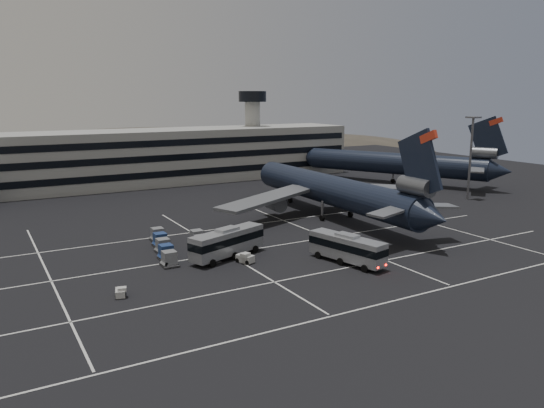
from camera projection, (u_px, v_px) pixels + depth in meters
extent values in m
plane|color=black|center=(276.00, 254.00, 77.01)|extent=(260.00, 260.00, 0.00)
cube|color=silver|center=(376.00, 305.00, 58.28)|extent=(90.00, 0.25, 0.01)
cube|color=silver|center=(315.00, 274.00, 68.50)|extent=(90.00, 0.25, 0.01)
cube|color=silver|center=(263.00, 248.00, 80.42)|extent=(90.00, 0.25, 0.01)
cube|color=silver|center=(224.00, 228.00, 92.34)|extent=(90.00, 0.25, 0.01)
cube|color=silver|center=(49.00, 277.00, 67.58)|extent=(0.25, 55.00, 0.01)
cube|color=silver|center=(221.00, 250.00, 79.21)|extent=(0.25, 55.00, 0.01)
cube|color=silver|center=(320.00, 235.00, 87.94)|extent=(0.25, 55.00, 0.01)
cube|color=silver|center=(418.00, 220.00, 98.61)|extent=(0.25, 55.00, 0.01)
cube|color=gray|center=(137.00, 158.00, 136.92)|extent=(120.00, 18.00, 14.00)
cube|color=black|center=(147.00, 175.00, 129.91)|extent=(118.00, 0.20, 1.60)
cube|color=black|center=(147.00, 159.00, 129.11)|extent=(118.00, 0.20, 1.60)
cube|color=black|center=(146.00, 144.00, 128.37)|extent=(118.00, 0.20, 1.60)
cylinder|color=gray|center=(253.00, 137.00, 154.79)|extent=(4.40, 4.40, 22.00)
cylinder|color=black|center=(252.00, 96.00, 152.50)|extent=(8.00, 8.00, 3.00)
ellipsoid|color=#38332B|center=(145.00, 178.00, 239.00)|extent=(252.00, 180.00, 44.00)
ellipsoid|color=#38332B|center=(295.00, 158.00, 276.90)|extent=(168.00, 120.00, 24.00)
cylinder|color=slate|center=(470.00, 159.00, 116.11)|extent=(0.50, 0.50, 18.00)
cube|color=slate|center=(473.00, 117.00, 114.29)|extent=(2.40, 2.40, 0.35)
cylinder|color=black|center=(331.00, 190.00, 99.93)|extent=(7.04, 48.15, 5.60)
cone|color=black|center=(267.00, 173.00, 122.61)|extent=(5.73, 4.67, 5.60)
cone|color=black|center=(434.00, 218.00, 76.99)|extent=(5.19, 5.15, 5.04)
cube|color=black|center=(420.00, 165.00, 78.54)|extent=(0.78, 9.48, 10.97)
cube|color=red|center=(429.00, 137.00, 76.40)|extent=(0.65, 3.25, 2.24)
cylinder|color=#595B60|center=(416.00, 186.00, 79.63)|extent=(2.88, 6.08, 2.70)
cube|color=slate|center=(391.00, 211.00, 78.84)|extent=(7.96, 4.49, 0.87)
cube|color=slate|center=(433.00, 206.00, 82.69)|extent=(8.05, 4.89, 0.87)
cube|color=slate|center=(267.00, 198.00, 96.08)|extent=(22.54, 12.78, 1.75)
cylinder|color=#595B60|center=(274.00, 203.00, 100.39)|extent=(2.86, 5.58, 2.70)
cube|color=slate|center=(376.00, 187.00, 107.56)|extent=(22.36, 13.89, 1.75)
cylinder|color=#595B60|center=(355.00, 195.00, 109.12)|extent=(2.86, 5.58, 2.70)
cylinder|color=slate|center=(290.00, 193.00, 113.82)|extent=(0.44, 0.44, 3.00)
cylinder|color=black|center=(290.00, 200.00, 114.15)|extent=(0.53, 1.11, 1.10)
cylinder|color=slate|center=(322.00, 209.00, 97.33)|extent=(0.44, 0.44, 3.00)
cylinder|color=black|center=(322.00, 218.00, 97.66)|extent=(0.53, 1.11, 1.10)
cylinder|color=slate|center=(351.00, 206.00, 100.26)|extent=(0.44, 0.44, 3.00)
cylinder|color=black|center=(350.00, 214.00, 100.59)|extent=(0.53, 1.11, 1.10)
cylinder|color=black|center=(394.00, 163.00, 139.48)|extent=(26.48, 45.44, 5.60)
cone|color=black|center=(307.00, 157.00, 153.75)|extent=(7.02, 6.53, 5.60)
cone|color=black|center=(501.00, 171.00, 125.05)|extent=(6.74, 6.73, 5.04)
cube|color=black|center=(488.00, 139.00, 125.47)|extent=(4.68, 8.70, 10.97)
cube|color=red|center=(496.00, 121.00, 123.82)|extent=(1.94, 3.14, 2.24)
cylinder|color=#595B60|center=(485.00, 153.00, 126.41)|extent=(5.10, 6.57, 2.70)
cube|color=slate|center=(477.00, 169.00, 123.96)|extent=(7.86, 7.18, 0.87)
cube|color=slate|center=(485.00, 165.00, 130.80)|extent=(8.07, 4.99, 0.87)
cylinder|color=slate|center=(393.00, 175.00, 140.08)|extent=(0.44, 0.44, 3.00)
cylinder|color=black|center=(393.00, 181.00, 140.41)|extent=(0.94, 1.21, 1.10)
cube|color=gray|center=(347.00, 248.00, 72.59)|extent=(5.24, 11.99, 3.19)
cube|color=black|center=(347.00, 245.00, 72.51)|extent=(5.32, 12.06, 1.01)
cube|color=gray|center=(347.00, 235.00, 72.23)|extent=(2.38, 3.49, 0.37)
cylinder|color=black|center=(365.00, 269.00, 69.09)|extent=(0.56, 1.07, 1.02)
cylinder|color=black|center=(377.00, 264.00, 70.86)|extent=(0.56, 1.07, 1.02)
cylinder|color=black|center=(340.00, 262.00, 72.04)|extent=(0.56, 1.07, 1.02)
cylinder|color=black|center=(353.00, 258.00, 73.81)|extent=(0.56, 1.07, 1.02)
cylinder|color=black|center=(318.00, 255.00, 74.98)|extent=(0.56, 1.07, 1.02)
cylinder|color=black|center=(331.00, 251.00, 76.75)|extent=(0.56, 1.07, 1.02)
cube|color=#FF0C05|center=(378.00, 268.00, 68.05)|extent=(0.28, 0.14, 0.23)
cube|color=#FF0C05|center=(386.00, 265.00, 69.18)|extent=(0.28, 0.14, 0.23)
cube|color=gray|center=(227.00, 242.00, 75.01)|extent=(12.54, 6.97, 3.37)
cube|color=black|center=(227.00, 239.00, 74.93)|extent=(12.62, 7.05, 1.07)
cube|color=gray|center=(227.00, 229.00, 74.63)|extent=(3.78, 2.87, 0.39)
cylinder|color=black|center=(255.00, 249.00, 77.74)|extent=(1.13, 0.72, 1.08)
cylinder|color=black|center=(241.00, 246.00, 79.49)|extent=(1.13, 0.72, 1.08)
cylinder|color=black|center=(235.00, 256.00, 74.48)|extent=(1.13, 0.72, 1.08)
cylinder|color=black|center=(221.00, 252.00, 76.24)|extent=(1.13, 0.72, 1.08)
cylinder|color=black|center=(213.00, 263.00, 71.22)|extent=(1.13, 0.72, 1.08)
cylinder|color=black|center=(198.00, 259.00, 72.98)|extent=(1.13, 0.72, 1.08)
cube|color=#B8B8B3|center=(120.00, 293.00, 60.74)|extent=(1.51, 2.15, 0.80)
cube|color=#B8B8B3|center=(120.00, 289.00, 60.21)|extent=(1.14, 1.01, 0.44)
cylinder|color=black|center=(116.00, 297.00, 59.99)|extent=(0.31, 0.53, 0.50)
cylinder|color=black|center=(125.00, 296.00, 60.24)|extent=(0.31, 0.53, 0.50)
cylinder|color=black|center=(116.00, 293.00, 61.33)|extent=(0.31, 0.53, 0.50)
cylinder|color=black|center=(125.00, 292.00, 61.58)|extent=(0.31, 0.53, 0.50)
cube|color=#B8B8B3|center=(245.00, 258.00, 73.12)|extent=(2.19, 2.75, 0.99)
cube|color=#B8B8B3|center=(248.00, 255.00, 72.67)|extent=(1.51, 1.40, 0.55)
cylinder|color=black|center=(247.00, 263.00, 72.19)|extent=(0.47, 0.66, 0.62)
cylinder|color=black|center=(253.00, 261.00, 73.15)|extent=(0.47, 0.66, 0.62)
cylinder|color=black|center=(237.00, 260.00, 73.21)|extent=(0.47, 0.66, 0.62)
cylinder|color=black|center=(243.00, 258.00, 74.16)|extent=(0.47, 0.66, 0.62)
cube|color=#2D2D30|center=(170.00, 265.00, 71.71)|extent=(2.59, 2.86, 0.20)
cylinder|color=black|center=(170.00, 265.00, 71.72)|extent=(0.11, 0.23, 0.23)
cube|color=gray|center=(169.00, 258.00, 71.51)|extent=(2.06, 2.06, 1.81)
cube|color=#2D2D30|center=(211.00, 261.00, 73.48)|extent=(2.59, 2.86, 0.20)
cylinder|color=black|center=(211.00, 261.00, 73.49)|extent=(0.11, 0.23, 0.23)
cube|color=gray|center=(211.00, 254.00, 73.27)|extent=(2.06, 2.06, 1.81)
cube|color=#2D2D30|center=(166.00, 258.00, 74.86)|extent=(2.59, 2.86, 0.20)
cylinder|color=black|center=(166.00, 258.00, 74.88)|extent=(0.11, 0.23, 0.23)
cube|color=navy|center=(166.00, 251.00, 74.66)|extent=(2.06, 2.06, 1.81)
cube|color=#2D2D30|center=(206.00, 254.00, 76.63)|extent=(2.59, 2.86, 0.20)
cylinder|color=black|center=(206.00, 254.00, 76.64)|extent=(0.11, 0.23, 0.23)
cube|color=gray|center=(206.00, 247.00, 76.43)|extent=(2.06, 2.06, 1.81)
cube|color=#2D2D30|center=(163.00, 251.00, 78.02)|extent=(2.59, 2.86, 0.20)
cylinder|color=black|center=(163.00, 252.00, 78.03)|extent=(0.11, 0.23, 0.23)
cube|color=gray|center=(163.00, 245.00, 77.82)|extent=(2.06, 2.06, 1.81)
cube|color=#2D2D30|center=(201.00, 248.00, 79.78)|extent=(2.59, 2.86, 0.20)
cylinder|color=black|center=(201.00, 248.00, 79.80)|extent=(0.11, 0.23, 0.23)
cube|color=gray|center=(201.00, 241.00, 79.58)|extent=(2.06, 2.06, 1.81)
cube|color=#2D2D30|center=(160.00, 245.00, 81.17)|extent=(2.59, 2.86, 0.20)
cylinder|color=black|center=(160.00, 246.00, 81.19)|extent=(0.11, 0.23, 0.23)
cube|color=navy|center=(160.00, 239.00, 80.97)|extent=(2.06, 2.06, 1.81)
cube|color=#2D2D30|center=(197.00, 242.00, 82.94)|extent=(2.59, 2.86, 0.20)
cylinder|color=black|center=(197.00, 242.00, 82.95)|extent=(0.11, 0.23, 0.23)
cube|color=gray|center=(197.00, 236.00, 82.74)|extent=(2.06, 2.06, 1.81)
cube|color=#2D2D30|center=(158.00, 240.00, 84.33)|extent=(2.59, 2.86, 0.20)
cylinder|color=black|center=(158.00, 240.00, 84.34)|extent=(0.11, 0.23, 0.23)
cube|color=gray|center=(157.00, 233.00, 84.13)|extent=(2.06, 2.06, 1.81)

